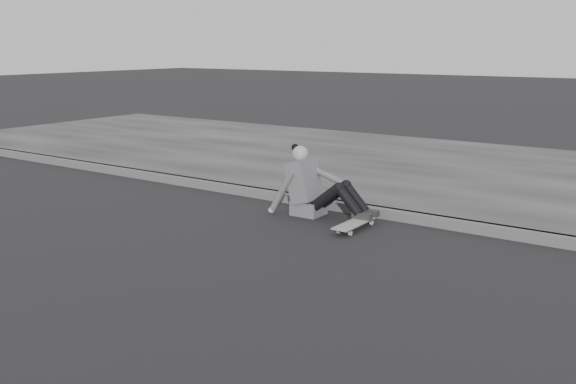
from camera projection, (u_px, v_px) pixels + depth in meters
name	position (u px, v px, depth m)	size (l,w,h in m)	color
ground	(370.00, 307.00, 5.21)	(80.00, 80.00, 0.00)	black
curb	(474.00, 227.00, 7.27)	(24.00, 0.16, 0.12)	#4E4E4E
sidewalk	(540.00, 181.00, 9.70)	(24.00, 6.00, 0.12)	#383838
skateboard	(355.00, 223.00, 7.39)	(0.20, 0.78, 0.09)	#9A9A95
seated_woman	(313.00, 187.00, 7.93)	(1.38, 0.46, 0.88)	#525255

